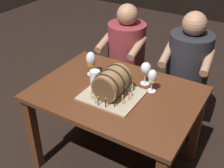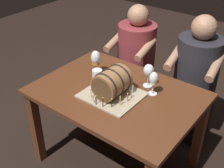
{
  "view_description": "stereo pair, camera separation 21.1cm",
  "coord_description": "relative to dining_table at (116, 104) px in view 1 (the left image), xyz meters",
  "views": [
    {
      "loc": [
        0.92,
        -1.59,
        1.96
      ],
      "look_at": [
        -0.0,
        -0.06,
        0.84
      ],
      "focal_mm": 46.98,
      "sensor_mm": 36.0,
      "label": 1
    },
    {
      "loc": [
        1.09,
        -1.47,
        1.96
      ],
      "look_at": [
        -0.0,
        -0.06,
        0.84
      ],
      "focal_mm": 46.98,
      "sensor_mm": 36.0,
      "label": 2
    }
  ],
  "objects": [
    {
      "name": "wine_glass_empty",
      "position": [
        0.13,
        0.21,
        0.25
      ],
      "size": [
        0.08,
        0.08,
        0.19
      ],
      "color": "white",
      "rests_on": "dining_table"
    },
    {
      "name": "person_seated_right",
      "position": [
        0.31,
        0.73,
        -0.04
      ],
      "size": [
        0.44,
        0.52,
        1.2
      ],
      "color": "black",
      "rests_on": "ground"
    },
    {
      "name": "beer_pint",
      "position": [
        -0.18,
        -0.01,
        0.18
      ],
      "size": [
        0.08,
        0.08,
        0.13
      ],
      "color": "white",
      "rests_on": "dining_table"
    },
    {
      "name": "wine_glass_amber",
      "position": [
        -0.31,
        0.12,
        0.25
      ],
      "size": [
        0.08,
        0.08,
        0.2
      ],
      "color": "white",
      "rests_on": "dining_table"
    },
    {
      "name": "wine_glass_white",
      "position": [
        0.22,
        0.14,
        0.24
      ],
      "size": [
        0.07,
        0.07,
        0.18
      ],
      "color": "white",
      "rests_on": "dining_table"
    },
    {
      "name": "person_seated_left",
      "position": [
        -0.31,
        0.73,
        -0.07
      ],
      "size": [
        0.42,
        0.5,
        1.16
      ],
      "color": "#4C1B1E",
      "rests_on": "ground"
    },
    {
      "name": "barrel_cake",
      "position": [
        -0.0,
        -0.06,
        0.21
      ],
      "size": [
        0.41,
        0.37,
        0.22
      ],
      "color": "tan",
      "rests_on": "dining_table"
    },
    {
      "name": "ground_plane",
      "position": [
        0.0,
        0.0,
        -0.62
      ],
      "size": [
        8.0,
        8.0,
        0.0
      ],
      "primitive_type": "plane",
      "color": "black"
    },
    {
      "name": "dining_table",
      "position": [
        0.0,
        0.0,
        0.0
      ],
      "size": [
        1.23,
        0.89,
        0.74
      ],
      "color": "#562D19",
      "rests_on": "ground"
    }
  ]
}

